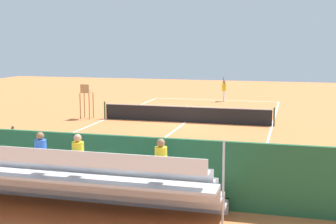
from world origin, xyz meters
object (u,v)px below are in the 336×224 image
at_px(tennis_net, 185,114).
at_px(tennis_player, 224,89).
at_px(equipment_bag, 124,188).
at_px(courtside_bench, 180,180).
at_px(bleacher_stand, 61,179).
at_px(umpire_chair, 86,98).
at_px(line_judge, 8,153).
at_px(tennis_racket, 214,102).
at_px(tennis_ball_near, 187,106).

height_order(tennis_net, tennis_player, tennis_player).
height_order(equipment_bag, tennis_player, tennis_player).
bearing_deg(courtside_bench, tennis_net, -77.88).
distance_m(bleacher_stand, umpire_chair, 16.33).
height_order(umpire_chair, courtside_bench, umpire_chair).
bearing_deg(tennis_player, equipment_bag, 90.76).
height_order(courtside_bench, equipment_bag, courtside_bench).
bearing_deg(line_judge, equipment_bag, 177.48).
xyz_separation_m(bleacher_stand, umpire_chair, (6.16, -15.12, 0.33)).
bearing_deg(bleacher_stand, tennis_player, -91.81).
relative_size(tennis_net, equipment_bag, 11.44).
height_order(tennis_net, tennis_racket, tennis_net).
bearing_deg(line_judge, tennis_ball_near, -95.10).
xyz_separation_m(umpire_chair, equipment_bag, (-7.29, 13.14, -1.13)).
xyz_separation_m(tennis_net, bleacher_stand, (0.04, 15.38, 0.48)).
bearing_deg(equipment_bag, tennis_player, -89.24).
relative_size(courtside_bench, equipment_bag, 2.00).
xyz_separation_m(courtside_bench, tennis_player, (2.08, -23.61, 0.46)).
height_order(equipment_bag, tennis_ball_near, equipment_bag).
distance_m(tennis_net, tennis_player, 10.38).
xyz_separation_m(courtside_bench, tennis_racket, (2.74, -22.86, -0.54)).
distance_m(tennis_player, tennis_ball_near, 4.43).
height_order(tennis_net, courtside_bench, tennis_net).
bearing_deg(bleacher_stand, courtside_bench, -143.93).
bearing_deg(tennis_player, tennis_racket, 48.48).
xyz_separation_m(bleacher_stand, tennis_player, (-0.81, -25.72, 0.04)).
bearing_deg(bleacher_stand, line_judge, -34.98).
height_order(tennis_ball_near, line_judge, line_judge).
bearing_deg(bleacher_stand, tennis_racket, -90.35).
bearing_deg(bleacher_stand, tennis_ball_near, -86.54).
height_order(tennis_player, tennis_racket, tennis_player).
relative_size(courtside_bench, tennis_player, 0.93).
height_order(courtside_bench, line_judge, line_judge).
bearing_deg(equipment_bag, tennis_racket, -87.57).
xyz_separation_m(tennis_racket, line_judge, (3.25, 22.81, 1.00)).
distance_m(tennis_net, tennis_ball_near, 6.75).
xyz_separation_m(tennis_net, tennis_player, (-0.77, -10.34, 0.51)).
distance_m(courtside_bench, tennis_player, 23.71).
bearing_deg(equipment_bag, tennis_ball_near, -83.00).
relative_size(umpire_chair, line_judge, 1.11).
bearing_deg(tennis_racket, tennis_player, -131.52).
height_order(umpire_chair, tennis_racket, umpire_chair).
distance_m(umpire_chair, courtside_bench, 15.87).
xyz_separation_m(equipment_bag, tennis_racket, (0.98, -22.99, -0.16)).
distance_m(courtside_bench, tennis_racket, 23.04).
bearing_deg(courtside_bench, bleacher_stand, 36.07).
bearing_deg(tennis_ball_near, tennis_player, -119.71).
relative_size(tennis_net, tennis_player, 5.35).
distance_m(tennis_net, umpire_chair, 6.26).
xyz_separation_m(bleacher_stand, tennis_ball_near, (1.33, -21.97, -0.95)).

